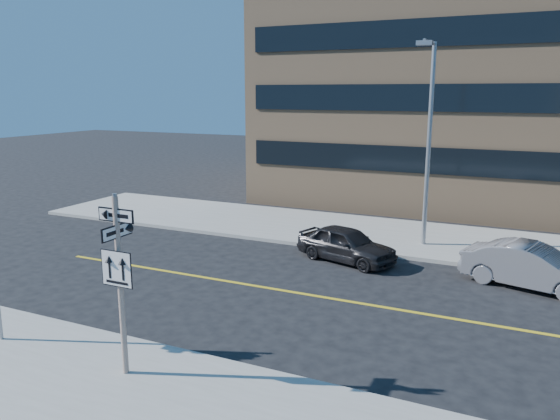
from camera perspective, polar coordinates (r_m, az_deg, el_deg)
The scene contains 6 objects.
ground at distance 14.97m, azimuth -9.37°, elevation -12.72°, with size 120.00×120.00×0.00m, color black.
sign_pole at distance 12.24m, azimuth -16.44°, elevation -6.55°, with size 0.92×0.92×4.06m.
parked_car_a at distance 20.73m, azimuth 6.94°, elevation -3.56°, with size 3.90×1.57×1.33m, color black.
parked_car_b at distance 19.60m, azimuth 24.85°, elevation -5.39°, with size 4.37×1.53×1.44m, color slate.
streetlight_a at distance 22.26m, azimuth 15.26°, elevation 7.90°, with size 0.55×2.25×8.00m.
building_brick at distance 36.68m, azimuth 16.51°, elevation 16.01°, with size 18.00×18.00×18.00m, color tan.
Camera 1 is at (7.82, -11.12, 6.27)m, focal length 35.00 mm.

